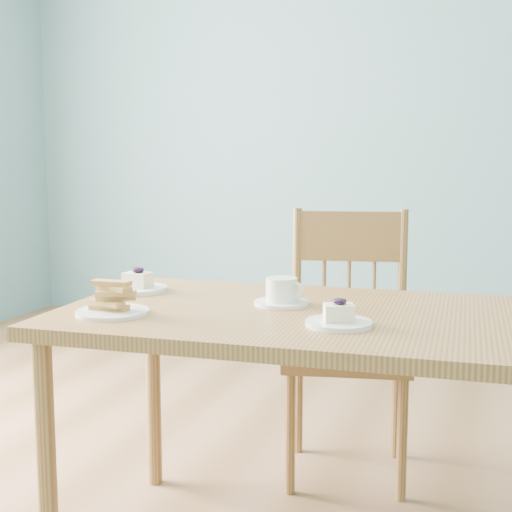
{
  "coord_description": "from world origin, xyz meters",
  "views": [
    {
      "loc": [
        0.73,
        -1.99,
        1.11
      ],
      "look_at": [
        0.08,
        -0.15,
        0.84
      ],
      "focal_mm": 50.0,
      "sensor_mm": 36.0,
      "label": 1
    }
  ],
  "objects_px": {
    "cheesecake_plate_far": "(138,285)",
    "biscotti_plate": "(112,303)",
    "coffee_cup": "(282,293)",
    "dining_table": "(308,337)",
    "cheesecake_plate_near": "(339,319)",
    "dining_chair": "(348,340)"
  },
  "relations": [
    {
      "from": "dining_chair",
      "to": "cheesecake_plate_near",
      "type": "relative_size",
      "value": 5.71
    },
    {
      "from": "dining_table",
      "to": "cheesecake_plate_near",
      "type": "bearing_deg",
      "value": -52.89
    },
    {
      "from": "dining_table",
      "to": "coffee_cup",
      "type": "relative_size",
      "value": 8.96
    },
    {
      "from": "cheesecake_plate_near",
      "to": "dining_chair",
      "type": "bearing_deg",
      "value": 100.19
    },
    {
      "from": "coffee_cup",
      "to": "biscotti_plate",
      "type": "xyz_separation_m",
      "value": [
        -0.38,
        -0.26,
        -0.0
      ]
    },
    {
      "from": "cheesecake_plate_near",
      "to": "biscotti_plate",
      "type": "distance_m",
      "value": 0.59
    },
    {
      "from": "dining_chair",
      "to": "dining_table",
      "type": "bearing_deg",
      "value": -99.25
    },
    {
      "from": "dining_chair",
      "to": "cheesecake_plate_far",
      "type": "height_order",
      "value": "dining_chair"
    },
    {
      "from": "dining_table",
      "to": "biscotti_plate",
      "type": "relative_size",
      "value": 7.15
    },
    {
      "from": "cheesecake_plate_far",
      "to": "biscotti_plate",
      "type": "relative_size",
      "value": 0.93
    },
    {
      "from": "dining_table",
      "to": "cheesecake_plate_near",
      "type": "relative_size",
      "value": 8.33
    },
    {
      "from": "cheesecake_plate_far",
      "to": "coffee_cup",
      "type": "bearing_deg",
      "value": -5.97
    },
    {
      "from": "cheesecake_plate_far",
      "to": "biscotti_plate",
      "type": "distance_m",
      "value": 0.32
    },
    {
      "from": "cheesecake_plate_near",
      "to": "biscotti_plate",
      "type": "xyz_separation_m",
      "value": [
        -0.59,
        -0.07,
        0.01
      ]
    },
    {
      "from": "dining_table",
      "to": "dining_chair",
      "type": "height_order",
      "value": "dining_chair"
    },
    {
      "from": "coffee_cup",
      "to": "biscotti_plate",
      "type": "bearing_deg",
      "value": -138.73
    },
    {
      "from": "biscotti_plate",
      "to": "coffee_cup",
      "type": "bearing_deg",
      "value": 34.06
    },
    {
      "from": "dining_table",
      "to": "cheesecake_plate_far",
      "type": "xyz_separation_m",
      "value": [
        -0.57,
        0.11,
        0.09
      ]
    },
    {
      "from": "dining_chair",
      "to": "coffee_cup",
      "type": "xyz_separation_m",
      "value": [
        -0.07,
        -0.56,
        0.26
      ]
    },
    {
      "from": "dining_table",
      "to": "dining_chair",
      "type": "distance_m",
      "value": 0.64
    },
    {
      "from": "dining_chair",
      "to": "coffee_cup",
      "type": "distance_m",
      "value": 0.62
    },
    {
      "from": "dining_chair",
      "to": "cheesecake_plate_near",
      "type": "height_order",
      "value": "dining_chair"
    }
  ]
}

